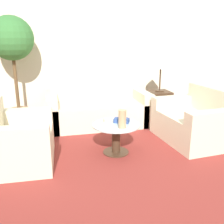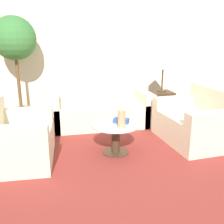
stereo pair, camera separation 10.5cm
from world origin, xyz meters
name	(u,v)px [view 1 (the left image)]	position (x,y,z in m)	size (l,w,h in m)	color
ground_plane	(138,173)	(0.00, 0.00, 0.00)	(14.00, 14.00, 0.00)	brown
wall_back	(98,54)	(0.00, 2.69, 1.30)	(10.00, 0.06, 2.60)	beige
rug	(116,152)	(-0.12, 0.64, 0.00)	(3.61, 3.58, 0.01)	maroon
sofa_main	(98,109)	(-0.14, 2.01, 0.29)	(1.92, 0.90, 0.88)	beige
armchair	(15,143)	(-1.49, 0.63, 0.29)	(0.87, 1.03, 0.85)	beige
loveseat	(195,123)	(1.25, 0.82, 0.29)	(0.95, 1.27, 0.86)	beige
coffee_table	(116,135)	(-0.12, 0.64, 0.28)	(0.68, 0.68, 0.44)	#422D1E
side_table	(159,105)	(1.13, 2.00, 0.30)	(0.43, 0.43, 0.59)	#422D1E
table_lamp	(161,64)	(1.13, 2.00, 1.13)	(0.31, 0.31, 0.66)	#422D1E
potted_plant	(12,47)	(-1.61, 2.19, 1.47)	(0.77, 0.77, 2.00)	#93704C
vase	(122,119)	(-0.08, 0.48, 0.56)	(0.11, 0.11, 0.25)	tan
bowl	(109,120)	(-0.20, 0.78, 0.46)	(0.17, 0.17, 0.05)	beige
book_stack	(122,120)	(-0.02, 0.69, 0.47)	(0.25, 0.21, 0.06)	#334C8C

